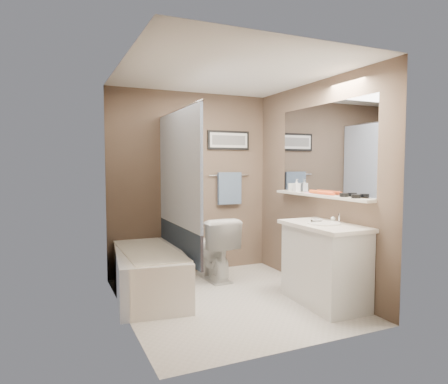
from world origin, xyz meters
name	(u,v)px	position (x,y,z in m)	size (l,w,h in m)	color
ground	(230,300)	(0.00, 0.00, 0.00)	(2.50, 2.50, 0.00)	silver
ceiling	(230,74)	(0.00, 0.00, 2.38)	(2.20, 2.50, 0.04)	white
wall_back	(191,183)	(0.00, 1.23, 1.20)	(2.20, 0.04, 2.40)	brown
wall_front	(297,197)	(0.00, -1.23, 1.20)	(2.20, 0.04, 2.40)	brown
wall_left	(126,191)	(-1.08, 0.00, 1.20)	(0.04, 2.50, 2.40)	brown
wall_right	(314,186)	(1.08, 0.00, 1.20)	(0.04, 2.50, 2.40)	brown
tile_surround	(116,207)	(-1.09, 0.50, 1.00)	(0.02, 1.55, 2.00)	#C5B295
curtain_rod	(178,110)	(-0.40, 0.50, 2.05)	(0.02, 0.02, 1.55)	silver
curtain_upper	(179,169)	(-0.40, 0.50, 1.40)	(0.03, 1.45, 1.28)	silver
curtain_lower	(179,241)	(-0.40, 0.50, 0.58)	(0.03, 1.45, 0.36)	#222F40
mirror	(324,149)	(1.09, -0.15, 1.62)	(0.02, 1.60, 1.00)	silver
shelf	(319,196)	(1.04, -0.15, 1.10)	(0.12, 1.60, 0.03)	silver
towel_bar	(229,175)	(0.55, 1.22, 1.30)	(0.02, 0.02, 0.60)	silver
towel	(230,188)	(0.55, 1.20, 1.12)	(0.34, 0.05, 0.44)	#7C99B5
art_frame	(228,140)	(0.55, 1.23, 1.78)	(0.62, 0.03, 0.26)	black
art_mat	(229,140)	(0.55, 1.22, 1.78)	(0.56, 0.00, 0.20)	white
art_image	(229,140)	(0.55, 1.22, 1.78)	(0.50, 0.00, 0.13)	#595959
door	(353,219)	(0.55, -1.24, 1.00)	(0.80, 0.02, 2.00)	silver
door_handle	(317,220)	(0.22, -1.19, 1.00)	(0.02, 0.02, 0.10)	silver
bathtub	(149,273)	(-0.75, 0.51, 0.25)	(0.70, 1.50, 0.50)	white
tub_rim	(149,251)	(-0.75, 0.51, 0.50)	(0.56, 1.36, 0.02)	white
toilet	(213,248)	(0.14, 0.82, 0.39)	(0.44, 0.77, 0.79)	silver
vanity	(325,266)	(0.85, -0.50, 0.40)	(0.50, 0.90, 0.80)	silver
countertop	(325,226)	(0.84, -0.50, 0.82)	(0.54, 0.96, 0.04)	white
sink_basin	(324,223)	(0.83, -0.50, 0.85)	(0.34, 0.34, 0.01)	white
faucet_spout	(339,218)	(1.03, -0.50, 0.89)	(0.02, 0.02, 0.10)	silver
faucet_knob	(333,219)	(1.03, -0.40, 0.87)	(0.05, 0.05, 0.05)	white
candle_bowl_near	(356,196)	(1.04, -0.74, 1.14)	(0.09, 0.09, 0.04)	black
candle_bowl_far	(344,195)	(1.04, -0.56, 1.14)	(0.09, 0.09, 0.04)	black
hair_brush_front	(327,193)	(1.04, -0.29, 1.14)	(0.04, 0.04, 0.22)	#EA4D21
hair_brush_back	(316,192)	(1.04, -0.10, 1.14)	(0.04, 0.04, 0.22)	#D9541E
pink_comb	(310,193)	(1.04, 0.02, 1.12)	(0.03, 0.16, 0.01)	#FB99C5
glass_jar	(291,187)	(1.04, 0.41, 1.17)	(0.08, 0.08, 0.10)	silver
soap_bottle	(297,185)	(1.04, 0.29, 1.19)	(0.07, 0.07, 0.15)	#999999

